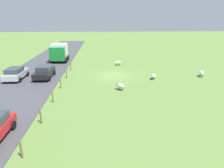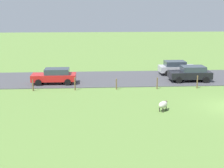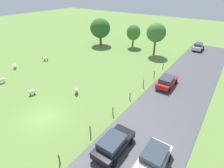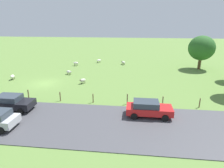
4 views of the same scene
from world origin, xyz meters
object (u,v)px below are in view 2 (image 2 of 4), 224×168
(sheep_3, at_px, (163,105))
(car_3, at_px, (191,73))
(car_0, at_px, (177,67))
(car_1, at_px, (55,76))

(sheep_3, bearing_deg, car_3, -27.53)
(sheep_3, distance_m, car_3, 10.94)
(sheep_3, xyz_separation_m, car_3, (9.70, -5.06, 0.38))
(sheep_3, xyz_separation_m, car_0, (13.22, -4.51, 0.36))
(car_0, height_order, car_1, car_0)
(car_3, bearing_deg, sheep_3, 152.47)
(car_0, xyz_separation_m, car_3, (-3.53, -0.55, 0.02))
(car_1, height_order, car_3, car_3)
(car_0, distance_m, car_3, 3.57)
(car_0, bearing_deg, car_1, 105.45)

